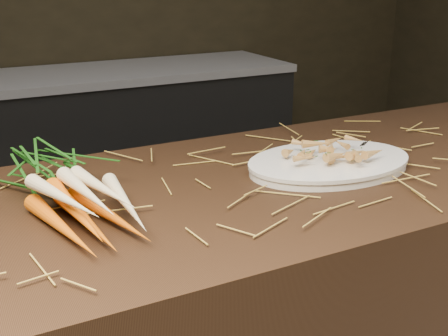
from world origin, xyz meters
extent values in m
cube|color=black|center=(0.30, 2.18, 0.40)|extent=(1.80, 0.60, 0.80)
cube|color=#99999E|center=(0.30, 2.18, 0.82)|extent=(1.82, 0.62, 0.04)
cone|color=#D95F00|center=(-0.41, 0.22, 0.92)|extent=(0.09, 0.28, 0.04)
cone|color=#D95F00|center=(-0.37, 0.22, 0.92)|extent=(0.06, 0.28, 0.04)
cone|color=#D95F00|center=(-0.33, 0.23, 0.92)|extent=(0.10, 0.28, 0.04)
cone|color=#D95F00|center=(-0.39, 0.21, 0.95)|extent=(0.06, 0.28, 0.04)
cone|color=beige|center=(-0.40, 0.23, 0.97)|extent=(0.09, 0.26, 0.04)
cone|color=beige|center=(-0.36, 0.22, 0.97)|extent=(0.05, 0.26, 0.04)
cone|color=beige|center=(-0.33, 0.24, 0.97)|extent=(0.07, 0.26, 0.04)
cone|color=beige|center=(-0.30, 0.21, 0.94)|extent=(0.04, 0.26, 0.03)
ellipsoid|color=#246B1A|center=(-0.40, 0.46, 0.95)|extent=(0.20, 0.26, 0.09)
cube|color=silver|center=(0.35, 0.26, 0.92)|extent=(0.13, 0.10, 0.00)
camera|label=1|loc=(-0.57, -0.70, 1.34)|focal=45.00mm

